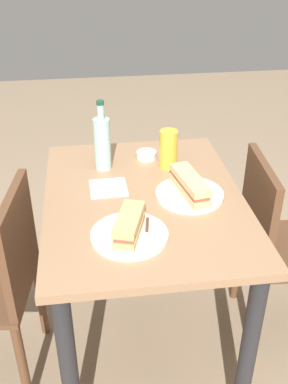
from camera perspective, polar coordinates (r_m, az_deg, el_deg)
The scene contains 13 objects.
ground_plane at distance 2.17m, azimuth 0.00°, elevation -17.69°, with size 8.00×8.00×0.00m, color #8C755B.
dining_table at distance 1.76m, azimuth 0.00°, elevation -4.42°, with size 0.96×0.73×0.75m.
chair_far at distance 1.98m, azimuth 16.38°, elevation -5.90°, with size 0.43×0.43×0.85m.
plate_near at distance 1.47m, azimuth -1.86°, elevation -5.45°, with size 0.25×0.25×0.01m, color silver.
baguette_sandwich_near at distance 1.45m, azimuth -1.89°, elevation -4.13°, with size 0.20×0.13×0.07m.
knife_near at distance 1.47m, azimuth 0.35°, elevation -5.08°, with size 0.18×0.04×0.01m.
plate_far at distance 1.69m, azimuth 5.74°, elevation -0.29°, with size 0.25×0.25×0.01m, color silver.
baguette_sandwich_far at distance 1.67m, azimuth 5.81°, elevation 0.93°, with size 0.25×0.11×0.07m.
knife_far at distance 1.72m, azimuth 7.42°, elevation 0.52°, with size 0.18×0.01×0.01m.
water_bottle at distance 1.84m, azimuth -5.28°, elevation 6.23°, with size 0.07×0.07×0.29m.
beer_glass at distance 1.86m, azimuth 3.09°, elevation 5.41°, with size 0.07×0.07×0.16m, color gold.
olive_bowl at distance 1.96m, azimuth 0.31°, elevation 4.70°, with size 0.09×0.09×0.03m, color silver.
paper_napkin at distance 1.74m, azimuth -4.50°, elevation 0.52°, with size 0.14×0.14×0.00m, color white.
Camera 1 is at (1.42, -0.19, 1.64)m, focal length 42.41 mm.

